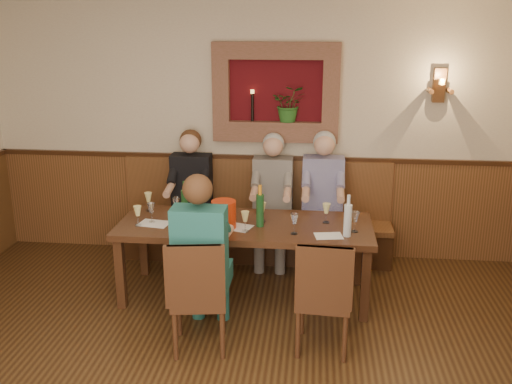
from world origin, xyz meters
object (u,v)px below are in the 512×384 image
person_bench_left (191,207)px  person_chair_front (203,270)px  bench (256,230)px  person_bench_mid (272,211)px  chair_near_left (200,317)px  wine_bottle_green_b (185,203)px  chair_near_right (323,318)px  water_bottle (348,219)px  spittoon_bucket (224,214)px  wine_bottle_green_a (260,210)px  person_bench_right (322,211)px  dining_table (245,231)px

person_bench_left → person_chair_front: same height
bench → person_bench_mid: size_ratio=2.08×
chair_near_left → person_bench_mid: person_bench_mid is taller
chair_near_left → person_chair_front: bearing=82.3°
wine_bottle_green_b → person_bench_mid: bearing=41.7°
bench → chair_near_right: 1.97m
bench → person_chair_front: bearing=-98.5°
chair_near_left → chair_near_right: chair_near_left is taller
person_chair_front → water_bottle: (1.21, 0.55, 0.30)m
person_chair_front → water_bottle: 1.36m
spittoon_bucket → water_bottle: bearing=-4.7°
wine_bottle_green_a → spittoon_bucket: bearing=-167.2°
bench → wine_bottle_green_b: bearing=-126.6°
person_bench_left → spittoon_bucket: bearing=-61.3°
person_bench_right → person_bench_left: bearing=180.0°
chair_near_right → person_bench_right: (-0.01, 1.72, 0.33)m
person_chair_front → chair_near_left: bearing=-89.1°
wine_bottle_green_b → person_chair_front: bearing=-68.8°
chair_near_left → wine_bottle_green_b: wine_bottle_green_b is taller
person_bench_left → wine_bottle_green_a: person_bench_left is taller
bench → person_bench_mid: 0.35m
spittoon_bucket → person_bench_mid: bearing=69.0°
person_bench_right → spittoon_bucket: bearing=-133.4°
chair_near_right → person_chair_front: bearing=177.8°
person_bench_mid → water_bottle: bearing=-54.6°
dining_table → person_bench_mid: person_bench_mid is taller
dining_table → spittoon_bucket: bearing=-143.4°
chair_near_right → person_bench_left: (-1.46, 1.72, 0.32)m
chair_near_right → person_chair_front: (-1.00, 0.10, 0.32)m
spittoon_bucket → dining_table: bearing=36.6°
dining_table → person_chair_front: bearing=-108.3°
spittoon_bucket → wine_bottle_green_b: size_ratio=0.72×
bench → person_bench_right: bearing=-8.3°
dining_table → person_chair_front: (-0.26, -0.78, -0.07)m
wine_bottle_green_b → person_bench_left: bearing=98.4°
chair_near_left → wine_bottle_green_b: bearing=99.3°
dining_table → person_chair_front: 0.82m
spittoon_bucket → wine_bottle_green_b: wine_bottle_green_b is taller
bench → chair_near_right: size_ratio=3.08×
wine_bottle_green_a → water_bottle: wine_bottle_green_a is taller
dining_table → chair_near_right: bearing=-49.7°
dining_table → person_bench_mid: (0.19, 0.84, -0.08)m
dining_table → chair_near_left: bearing=-104.6°
dining_table → wine_bottle_green_a: (0.15, -0.06, 0.24)m
spittoon_bucket → wine_bottle_green_a: (0.33, 0.07, 0.03)m
bench → person_bench_mid: person_bench_mid is taller
spittoon_bucket → wine_bottle_green_b: 0.50m
chair_near_left → dining_table: bearing=66.8°
spittoon_bucket → wine_bottle_green_b: bearing=148.8°
person_chair_front → dining_table: bearing=71.7°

